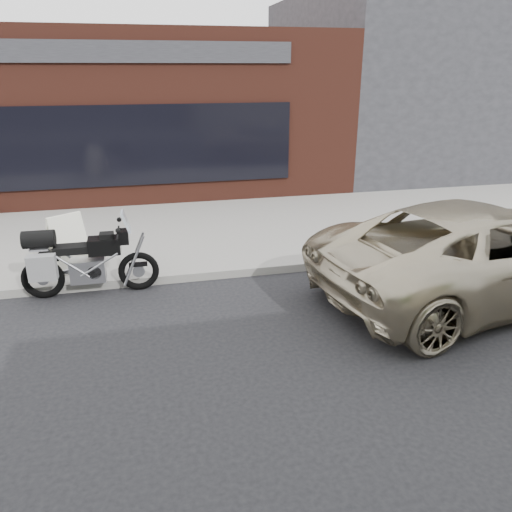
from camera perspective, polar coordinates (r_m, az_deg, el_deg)
The scene contains 7 objects.
ground at distance 5.53m, azimuth 0.06°, elevation -19.20°, with size 120.00×120.00×0.00m, color black.
near_sidewalk at distance 11.70m, azimuth -7.84°, elevation 3.27°, with size 44.00×6.00×0.15m, color gray.
storefront at distance 18.19m, azimuth -17.06°, elevation 15.80°, with size 14.00×10.07×4.50m.
neighbour_building at distance 21.20m, azimuth 18.97°, elevation 18.23°, with size 10.00×10.00×6.00m, color #29292E.
motorcycle at distance 8.60m, azimuth -19.42°, elevation -0.56°, with size 2.20×0.71×1.39m.
minivan at distance 8.81m, azimuth 24.48°, elevation 0.48°, with size 2.58×5.60×1.56m, color #B9AD90.
sandwich_sign at distance 9.49m, azimuth -20.80°, elevation 1.54°, with size 0.84×0.82×1.00m.
Camera 1 is at (-0.97, -4.13, 3.56)m, focal length 35.00 mm.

